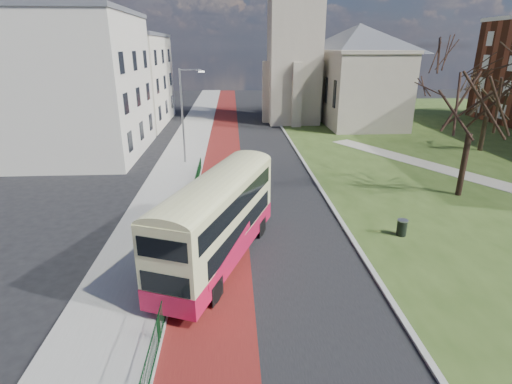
{
  "coord_description": "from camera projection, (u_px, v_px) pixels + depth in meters",
  "views": [
    {
      "loc": [
        -0.25,
        -16.68,
        9.86
      ],
      "look_at": [
        1.04,
        4.73,
        2.0
      ],
      "focal_mm": 28.0,
      "sensor_mm": 36.0,
      "label": 1
    }
  ],
  "objects": [
    {
      "name": "footpath",
      "position": [
        507.0,
        187.0,
        29.52
      ],
      "size": [
        18.84,
        32.82,
        0.03
      ],
      "primitive_type": "cube",
      "rotation": [
        0.0,
        0.0,
        0.49
      ],
      "color": "#9E998C",
      "rests_on": "grass_green"
    },
    {
      "name": "grass_green",
      "position": [
        487.0,
        148.0,
        41.11
      ],
      "size": [
        40.0,
        80.0,
        0.04
      ],
      "primitive_type": "cube",
      "color": "#314819",
      "rests_on": "ground"
    },
    {
      "name": "winter_tree_far",
      "position": [
        492.0,
        90.0,
        37.92
      ],
      "size": [
        7.72,
        7.72,
        8.55
      ],
      "rotation": [
        0.0,
        0.0,
        0.43
      ],
      "color": "black",
      "rests_on": "grass_green"
    },
    {
      "name": "winter_tree_near",
      "position": [
        479.0,
        81.0,
        25.35
      ],
      "size": [
        9.75,
        9.75,
        11.19
      ],
      "rotation": [
        0.0,
        0.0,
        0.35
      ],
      "color": "black",
      "rests_on": "grass_green"
    },
    {
      "name": "pedestrian_railing",
      "position": [
        186.0,
        222.0,
        22.43
      ],
      "size": [
        0.07,
        24.0,
        1.12
      ],
      "color": "#0D3D1A",
      "rests_on": "ground"
    },
    {
      "name": "ground",
      "position": [
        240.0,
        266.0,
        19.04
      ],
      "size": [
        160.0,
        160.0,
        0.0
      ],
      "primitive_type": "plane",
      "color": "black",
      "rests_on": "ground"
    },
    {
      "name": "kerb_west",
      "position": [
        204.0,
        157.0,
        37.59
      ],
      "size": [
        0.25,
        120.0,
        0.13
      ],
      "primitive_type": "cube",
      "color": "#999993",
      "rests_on": "ground"
    },
    {
      "name": "street_block_far",
      "position": [
        126.0,
        80.0,
        51.88
      ],
      "size": [
        10.3,
        16.3,
        11.5
      ],
      "color": "beige",
      "rests_on": "ground"
    },
    {
      "name": "litter_bin",
      "position": [
        402.0,
        228.0,
        21.86
      ],
      "size": [
        0.71,
        0.71,
        0.92
      ],
      "rotation": [
        0.0,
        0.0,
        0.28
      ],
      "color": "black",
      "rests_on": "grass_green"
    },
    {
      "name": "street_block_near",
      "position": [
        82.0,
        85.0,
        36.63
      ],
      "size": [
        10.3,
        14.3,
        13.0
      ],
      "color": "beige",
      "rests_on": "ground"
    },
    {
      "name": "pavement_west",
      "position": [
        182.0,
        157.0,
        37.48
      ],
      "size": [
        4.0,
        120.0,
        0.12
      ],
      "primitive_type": "cube",
      "color": "gray",
      "rests_on": "ground"
    },
    {
      "name": "kerb_east",
      "position": [
        296.0,
        150.0,
        39.98
      ],
      "size": [
        0.25,
        80.0,
        0.13
      ],
      "primitive_type": "cube",
      "color": "#999993",
      "rests_on": "ground"
    },
    {
      "name": "bus",
      "position": [
        218.0,
        217.0,
        18.58
      ],
      "size": [
        5.74,
        10.2,
        4.19
      ],
      "rotation": [
        0.0,
        0.0,
        -0.36
      ],
      "color": "#B31036",
      "rests_on": "ground"
    },
    {
      "name": "bus_lane",
      "position": [
        223.0,
        157.0,
        37.71
      ],
      "size": [
        3.4,
        120.0,
        0.01
      ],
      "primitive_type": "cube",
      "color": "#591414",
      "rests_on": "ground"
    },
    {
      "name": "gothic_church",
      "position": [
        331.0,
        19.0,
        50.84
      ],
      "size": [
        16.38,
        18.0,
        40.0
      ],
      "color": "gray",
      "rests_on": "ground"
    },
    {
      "name": "road_carriageway",
      "position": [
        251.0,
        156.0,
        37.87
      ],
      "size": [
        9.0,
        120.0,
        0.01
      ],
      "primitive_type": "cube",
      "color": "black",
      "rests_on": "ground"
    },
    {
      "name": "streetlamp",
      "position": [
        184.0,
        112.0,
        34.08
      ],
      "size": [
        2.13,
        0.18,
        8.0
      ],
      "color": "gray",
      "rests_on": "pavement_west"
    }
  ]
}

